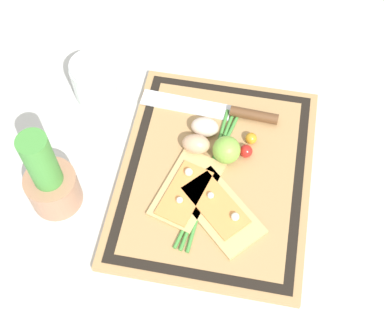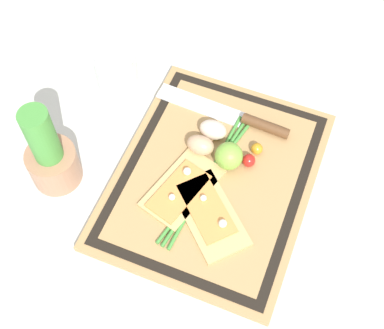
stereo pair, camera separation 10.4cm
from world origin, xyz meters
TOP-DOWN VIEW (x-y plane):
  - ground_plane at (0.00, 0.00)m, footprint 6.00×6.00m
  - cutting_board at (0.00, 0.00)m, footprint 0.47×0.37m
  - pizza_slice_near at (-0.08, -0.02)m, footprint 0.19×0.19m
  - pizza_slice_far at (-0.05, 0.05)m, footprint 0.18×0.13m
  - knife at (0.15, -0.01)m, footprint 0.05×0.29m
  - egg_brown at (0.05, 0.05)m, footprint 0.04×0.06m
  - egg_pink at (0.09, 0.04)m, footprint 0.04×0.06m
  - lime at (0.04, -0.01)m, footprint 0.06×0.06m
  - cherry_tomato_red at (0.05, -0.05)m, footprint 0.03×0.03m
  - cherry_tomato_yellow at (0.08, -0.06)m, footprint 0.02×0.02m
  - scallion_bunch at (-0.01, 0.01)m, footprint 0.33×0.08m
  - herb_pot at (-0.10, 0.29)m, footprint 0.10×0.10m
  - sauce_jar at (0.16, 0.29)m, footprint 0.09×0.09m

SIDE VIEW (x-z plane):
  - ground_plane at x=0.00m, z-range 0.00..0.00m
  - cutting_board at x=0.00m, z-range 0.00..0.02m
  - scallion_bunch at x=-0.01m, z-range 0.02..0.03m
  - pizza_slice_near at x=-0.08m, z-range 0.01..0.04m
  - pizza_slice_far at x=-0.05m, z-range 0.01..0.04m
  - knife at x=0.15m, z-range 0.02..0.04m
  - cherry_tomato_yellow at x=0.08m, z-range 0.02..0.04m
  - cherry_tomato_red at x=0.05m, z-range 0.02..0.04m
  - egg_brown at x=0.05m, z-range 0.02..0.06m
  - egg_pink at x=0.09m, z-range 0.02..0.06m
  - sauce_jar at x=0.16m, z-range -0.01..0.09m
  - lime at x=0.04m, z-range 0.02..0.07m
  - herb_pot at x=-0.10m, z-range -0.03..0.18m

